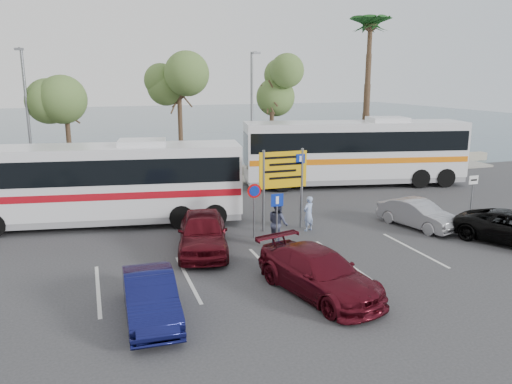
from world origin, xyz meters
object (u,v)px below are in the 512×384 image
object	(u,v)px
car_red	(203,232)
car_maroon	(319,272)
street_lamp_right	(252,110)
car_blue	(151,297)
street_lamp_left	(28,115)
coach_bus_left	(102,186)
pedestrian_far	(278,223)
direction_sign	(283,176)
car_silver_b	(418,214)
pedestrian_near	(308,214)
coach_bus_right	(354,154)

from	to	relation	value
car_red	car_maroon	bearing A→B (deg)	-50.63
street_lamp_right	car_blue	world-z (taller)	street_lamp_right
street_lamp_left	coach_bus_left	distance (m)	8.33
car_red	pedestrian_far	distance (m)	3.02
car_maroon	coach_bus_left	bearing A→B (deg)	107.04
street_lamp_left	coach_bus_left	size ratio (longest dim) A/B	0.63
direction_sign	car_maroon	world-z (taller)	direction_sign
street_lamp_right	street_lamp_left	bearing A→B (deg)	180.00
direction_sign	car_blue	size ratio (longest dim) A/B	0.91
direction_sign	car_silver_b	xyz separation A→B (m)	(5.87, -1.70, -1.81)
car_silver_b	car_maroon	bearing A→B (deg)	-160.75
car_silver_b	pedestrian_near	xyz separation A→B (m)	(-4.87, 1.13, 0.16)
coach_bus_left	car_silver_b	xyz separation A→B (m)	(13.37, -5.00, -1.18)
pedestrian_near	pedestrian_far	size ratio (longest dim) A/B	0.82
car_blue	car_maroon	bearing A→B (deg)	1.48
direction_sign	car_silver_b	bearing A→B (deg)	-16.13
coach_bus_left	coach_bus_right	world-z (taller)	coach_bus_right
car_maroon	street_lamp_left	bearing A→B (deg)	105.16
coach_bus_left	street_lamp_right	bearing A→B (deg)	36.46
street_lamp_left	pedestrian_near	distance (m)	16.65
car_red	car_silver_b	xyz separation A→B (m)	(9.87, 0.00, -0.16)
coach_bus_right	pedestrian_near	distance (m)	10.39
pedestrian_near	street_lamp_left	bearing A→B (deg)	-66.95
car_blue	pedestrian_near	xyz separation A→B (m)	(7.63, 6.13, 0.13)
car_blue	car_maroon	world-z (taller)	car_maroon
car_maroon	car_red	size ratio (longest dim) A/B	1.05
coach_bus_right	car_blue	world-z (taller)	coach_bus_right
street_lamp_left	pedestrian_near	bearing A→B (deg)	-42.21
street_lamp_right	coach_bus_left	size ratio (longest dim) A/B	0.63
street_lamp_right	coach_bus_right	xyz separation A→B (m)	(5.69, -3.02, -2.64)
street_lamp_right	pedestrian_far	size ratio (longest dim) A/B	4.22
coach_bus_left	pedestrian_near	distance (m)	9.39
street_lamp_left	street_lamp_right	world-z (taller)	same
direction_sign	coach_bus_right	distance (m)	10.61
car_silver_b	car_red	bearing A→B (deg)	164.92
car_blue	street_lamp_right	bearing A→B (deg)	64.61
direction_sign	car_silver_b	distance (m)	6.37
pedestrian_far	car_maroon	bearing A→B (deg)	167.53
coach_bus_right	car_maroon	xyz separation A→B (m)	(-9.13, -14.00, -1.26)
coach_bus_left	car_silver_b	size ratio (longest dim) A/B	3.37
car_blue	car_maroon	xyz separation A→B (m)	(5.18, 0.00, 0.05)
street_lamp_right	pedestrian_far	world-z (taller)	street_lamp_right
coach_bus_right	car_maroon	world-z (taller)	coach_bus_right
street_lamp_left	direction_sign	distance (m)	15.24
street_lamp_right	coach_bus_right	size ratio (longest dim) A/B	0.58
car_maroon	car_blue	bearing A→B (deg)	165.86
direction_sign	car_maroon	bearing A→B (deg)	-102.24
coach_bus_right	pedestrian_far	bearing A→B (deg)	-132.94
street_lamp_left	pedestrian_far	xyz separation A→B (m)	(10.00, -12.35, -3.65)
car_red	pedestrian_near	world-z (taller)	car_red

